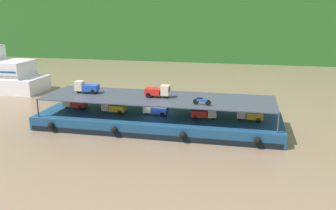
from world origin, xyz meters
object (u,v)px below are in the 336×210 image
object	(u,v)px
mini_truck_lower_stern	(75,103)
mini_truck_lower_fore	(205,113)
mini_truck_lower_mid	(155,109)
mini_truck_upper_stern	(86,87)
mini_truck_lower_bow	(249,114)
motorcycle_upper_port	(202,101)
mini_truck_lower_aft	(113,107)
mini_truck_upper_mid	(158,91)
cargo_barge	(158,121)

from	to	relation	value
mini_truck_lower_stern	mini_truck_lower_fore	xyz separation A→B (m)	(15.60, -0.87, 0.00)
mini_truck_lower_mid	mini_truck_upper_stern	xyz separation A→B (m)	(-8.40, 0.57, 2.00)
mini_truck_lower_mid	mini_truck_upper_stern	size ratio (longest dim) A/B	1.00
mini_truck_lower_mid	mini_truck_upper_stern	world-z (taller)	mini_truck_upper_stern
mini_truck_lower_stern	mini_truck_lower_bow	world-z (taller)	same
mini_truck_lower_fore	motorcycle_upper_port	size ratio (longest dim) A/B	1.46
mini_truck_lower_aft	motorcycle_upper_port	distance (m)	10.61
mini_truck_upper_mid	motorcycle_upper_port	size ratio (longest dim) A/B	1.45
mini_truck_upper_stern	mini_truck_lower_bow	bearing A→B (deg)	-1.22
mini_truck_lower_fore	mini_truck_lower_bow	size ratio (longest dim) A/B	1.01
cargo_barge	mini_truck_lower_mid	distance (m)	1.48
motorcycle_upper_port	mini_truck_lower_mid	bearing A→B (deg)	159.92
mini_truck_lower_mid	mini_truck_upper_mid	size ratio (longest dim) A/B	1.01
cargo_barge	mini_truck_lower_bow	size ratio (longest dim) A/B	9.83
mini_truck_lower_bow	mini_truck_upper_mid	world-z (taller)	mini_truck_upper_mid
mini_truck_lower_stern	mini_truck_lower_fore	distance (m)	15.63
mini_truck_lower_stern	mini_truck_lower_bow	size ratio (longest dim) A/B	1.01
mini_truck_lower_bow	mini_truck_upper_stern	size ratio (longest dim) A/B	0.99
mini_truck_lower_stern	motorcycle_upper_port	world-z (taller)	motorcycle_upper_port
mini_truck_lower_aft	mini_truck_lower_bow	distance (m)	15.15
cargo_barge	motorcycle_upper_port	xyz separation A→B (m)	(5.17, -2.16, 3.18)
mini_truck_lower_fore	mini_truck_lower_bow	xyz separation A→B (m)	(4.71, 0.43, 0.00)
cargo_barge	mini_truck_lower_fore	xyz separation A→B (m)	(5.29, -0.44, 1.44)
mini_truck_lower_mid	mini_truck_lower_fore	bearing A→B (deg)	-2.66
mini_truck_lower_aft	mini_truck_lower_fore	xyz separation A→B (m)	(10.44, -0.10, 0.00)
cargo_barge	mini_truck_lower_fore	bearing A→B (deg)	-4.73
mini_truck_lower_mid	mini_truck_lower_bow	bearing A→B (deg)	0.94
mini_truck_upper_stern	motorcycle_upper_port	world-z (taller)	mini_truck_upper_stern
mini_truck_lower_stern	mini_truck_upper_mid	world-z (taller)	mini_truck_upper_mid
mini_truck_lower_stern	mini_truck_upper_stern	xyz separation A→B (m)	(1.65, -0.05, 2.00)
mini_truck_lower_aft	mini_truck_lower_fore	bearing A→B (deg)	-0.57
mini_truck_lower_fore	mini_truck_lower_mid	bearing A→B (deg)	177.34
cargo_barge	mini_truck_upper_mid	bearing A→B (deg)	94.60
mini_truck_lower_bow	mini_truck_upper_mid	size ratio (longest dim) A/B	1.00
mini_truck_lower_fore	mini_truck_lower_bow	distance (m)	4.73
mini_truck_lower_aft	motorcycle_upper_port	bearing A→B (deg)	-10.07
mini_truck_upper_stern	mini_truck_upper_mid	size ratio (longest dim) A/B	1.01
mini_truck_lower_stern	cargo_barge	bearing A→B (deg)	-2.42
cargo_barge	mini_truck_upper_mid	size ratio (longest dim) A/B	9.84
cargo_barge	mini_truck_lower_bow	world-z (taller)	mini_truck_lower_bow
mini_truck_lower_mid	mini_truck_lower_bow	world-z (taller)	same
cargo_barge	mini_truck_upper_stern	world-z (taller)	mini_truck_upper_stern
mini_truck_lower_stern	mini_truck_lower_fore	bearing A→B (deg)	-3.21
mini_truck_lower_fore	mini_truck_lower_aft	bearing A→B (deg)	179.43
mini_truck_lower_aft	motorcycle_upper_port	size ratio (longest dim) A/B	1.46
mini_truck_upper_mid	mini_truck_upper_stern	bearing A→B (deg)	178.49
motorcycle_upper_port	mini_truck_lower_bow	bearing A→B (deg)	23.99
mini_truck_lower_stern	mini_truck_lower_bow	xyz separation A→B (m)	(20.32, -0.45, 0.00)
mini_truck_lower_mid	mini_truck_upper_stern	bearing A→B (deg)	176.14
mini_truck_lower_stern	mini_truck_upper_mid	distance (m)	10.50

